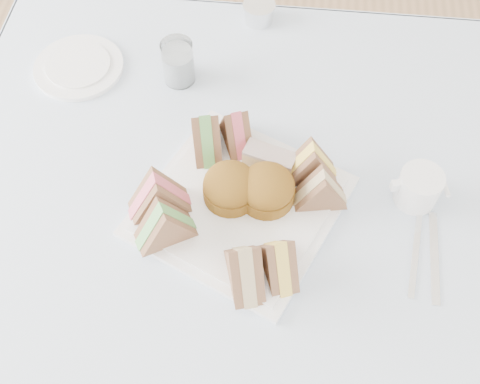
# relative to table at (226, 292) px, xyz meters

# --- Properties ---
(floor) EXTENTS (4.00, 4.00, 0.00)m
(floor) POSITION_rel_table_xyz_m (0.00, 0.00, -0.37)
(floor) COLOR #9E7751
(floor) RESTS_ON ground
(table) EXTENTS (0.90, 0.90, 0.74)m
(table) POSITION_rel_table_xyz_m (0.00, 0.00, 0.00)
(table) COLOR brown
(table) RESTS_ON floor
(tablecloth) EXTENTS (1.02, 1.02, 0.01)m
(tablecloth) POSITION_rel_table_xyz_m (0.00, 0.00, 0.37)
(tablecloth) COLOR #C0DDFA
(tablecloth) RESTS_ON table
(serving_plate) EXTENTS (0.40, 0.40, 0.01)m
(serving_plate) POSITION_rel_table_xyz_m (0.03, -0.01, 0.38)
(serving_plate) COLOR white
(serving_plate) RESTS_ON tablecloth
(sandwich_fl_a) EXTENTS (0.11, 0.08, 0.09)m
(sandwich_fl_a) POSITION_rel_table_xyz_m (-0.10, -0.03, 0.43)
(sandwich_fl_a) COLOR #8E5F43
(sandwich_fl_a) RESTS_ON serving_plate
(sandwich_fl_b) EXTENTS (0.11, 0.09, 0.09)m
(sandwich_fl_b) POSITION_rel_table_xyz_m (-0.08, -0.08, 0.43)
(sandwich_fl_b) COLOR #8E5F43
(sandwich_fl_b) RESTS_ON serving_plate
(sandwich_fr_a) EXTENTS (0.07, 0.10, 0.08)m
(sandwich_fr_a) POSITION_rel_table_xyz_m (0.10, -0.12, 0.43)
(sandwich_fr_a) COLOR #8E5F43
(sandwich_fr_a) RESTS_ON serving_plate
(sandwich_fr_b) EXTENTS (0.08, 0.11, 0.09)m
(sandwich_fr_b) POSITION_rel_table_xyz_m (0.05, -0.14, 0.43)
(sandwich_fr_b) COLOR #8E5F43
(sandwich_fr_b) RESTS_ON serving_plate
(sandwich_bl_a) EXTENTS (0.07, 0.11, 0.09)m
(sandwich_bl_a) POSITION_rel_table_xyz_m (-0.04, 0.10, 0.43)
(sandwich_bl_a) COLOR #8E5F43
(sandwich_bl_a) RESTS_ON serving_plate
(sandwich_bl_b) EXTENTS (0.07, 0.10, 0.08)m
(sandwich_bl_b) POSITION_rel_table_xyz_m (0.01, 0.12, 0.43)
(sandwich_bl_b) COLOR #8E5F43
(sandwich_bl_b) RESTS_ON serving_plate
(sandwich_br_a) EXTENTS (0.10, 0.06, 0.08)m
(sandwich_br_a) POSITION_rel_table_xyz_m (0.16, 0.01, 0.43)
(sandwich_br_a) COLOR #8E5F43
(sandwich_br_a) RESTS_ON serving_plate
(sandwich_br_b) EXTENTS (0.10, 0.06, 0.08)m
(sandwich_br_b) POSITION_rel_table_xyz_m (0.14, 0.06, 0.43)
(sandwich_br_b) COLOR #8E5F43
(sandwich_br_b) RESTS_ON serving_plate
(scone_left) EXTENTS (0.12, 0.12, 0.06)m
(scone_left) POSITION_rel_table_xyz_m (0.01, 0.01, 0.42)
(scone_left) COLOR brown
(scone_left) RESTS_ON serving_plate
(scone_right) EXTENTS (0.11, 0.11, 0.06)m
(scone_right) POSITION_rel_table_xyz_m (0.07, 0.01, 0.42)
(scone_right) COLOR brown
(scone_right) RESTS_ON serving_plate
(pastry_slice) EXTENTS (0.10, 0.06, 0.04)m
(pastry_slice) POSITION_rel_table_xyz_m (0.07, 0.07, 0.41)
(pastry_slice) COLOR #D6B77D
(pastry_slice) RESTS_ON serving_plate
(side_plate) EXTENTS (0.20, 0.20, 0.01)m
(side_plate) POSITION_rel_table_xyz_m (-0.32, 0.28, 0.38)
(side_plate) COLOR white
(side_plate) RESTS_ON tablecloth
(water_glass) EXTENTS (0.08, 0.08, 0.09)m
(water_glass) POSITION_rel_table_xyz_m (-0.12, 0.28, 0.42)
(water_glass) COLOR white
(water_glass) RESTS_ON tablecloth
(tea_strainer) EXTENTS (0.08, 0.08, 0.04)m
(tea_strainer) POSITION_rel_table_xyz_m (0.02, 0.46, 0.40)
(tea_strainer) COLOR silver
(tea_strainer) RESTS_ON tablecloth
(knife) EXTENTS (0.02, 0.17, 0.00)m
(knife) POSITION_rel_table_xyz_m (0.35, -0.07, 0.38)
(knife) COLOR silver
(knife) RESTS_ON tablecloth
(fork) EXTENTS (0.03, 0.17, 0.00)m
(fork) POSITION_rel_table_xyz_m (0.32, -0.06, 0.38)
(fork) COLOR silver
(fork) RESTS_ON tablecloth
(creamer_jug) EXTENTS (0.09, 0.09, 0.06)m
(creamer_jug) POSITION_rel_table_xyz_m (0.33, 0.04, 0.41)
(creamer_jug) COLOR white
(creamer_jug) RESTS_ON tablecloth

